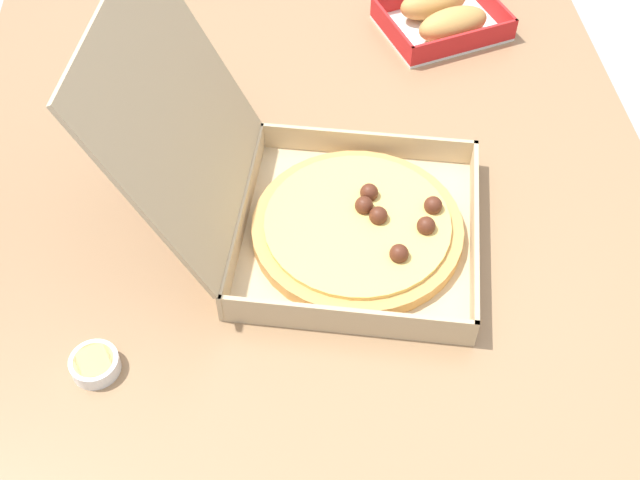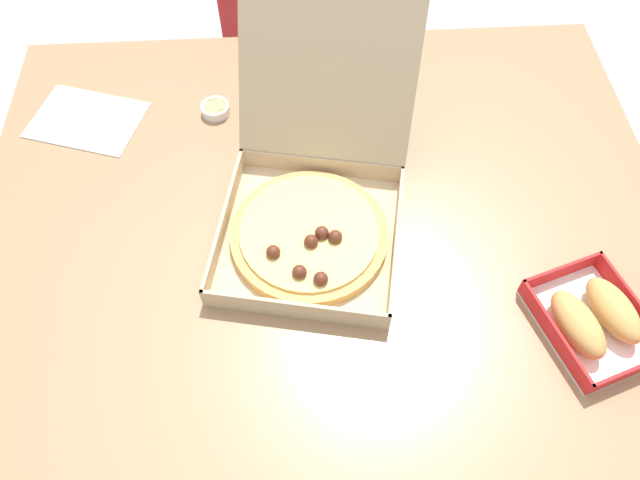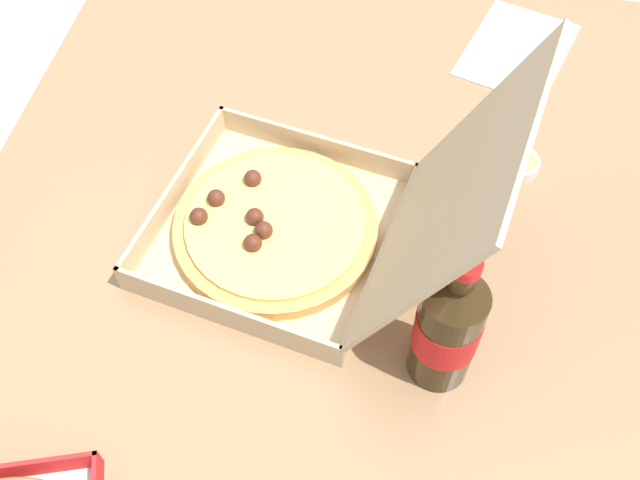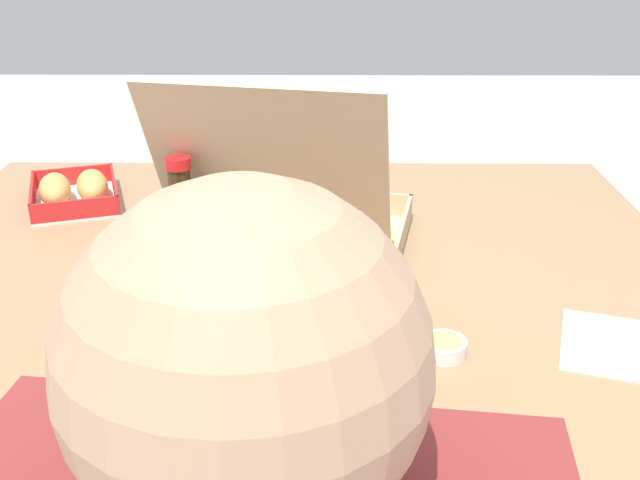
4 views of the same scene
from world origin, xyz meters
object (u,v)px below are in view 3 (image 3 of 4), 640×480
at_px(paper_menu, 517,50).
at_px(cola_bottle, 448,327).
at_px(dipping_sauce_cup, 519,164).
at_px(pizza_box_open, 300,223).

bearing_deg(paper_menu, cola_bottle, 9.88).
relative_size(cola_bottle, dipping_sauce_cup, 4.00).
relative_size(pizza_box_open, cola_bottle, 2.15).
xyz_separation_m(paper_menu, dipping_sauce_cup, (0.26, 0.01, 0.01)).
height_order(cola_bottle, dipping_sauce_cup, cola_bottle).
distance_m(cola_bottle, dipping_sauce_cup, 0.35).
relative_size(paper_menu, dipping_sauce_cup, 3.75).
height_order(cola_bottle, paper_menu, cola_bottle).
bearing_deg(cola_bottle, pizza_box_open, -127.31).
bearing_deg(cola_bottle, paper_menu, 171.87).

